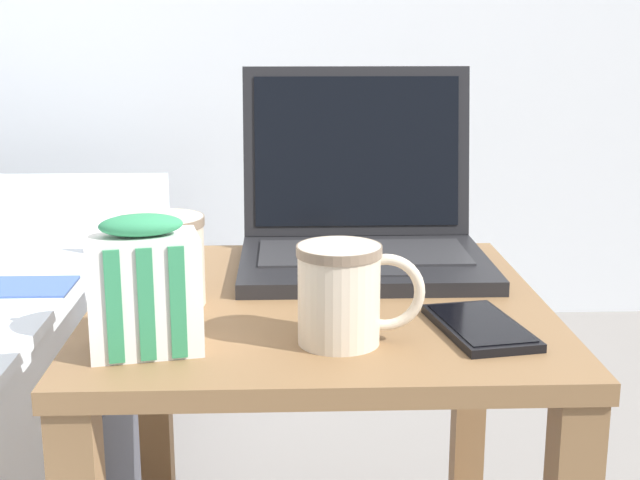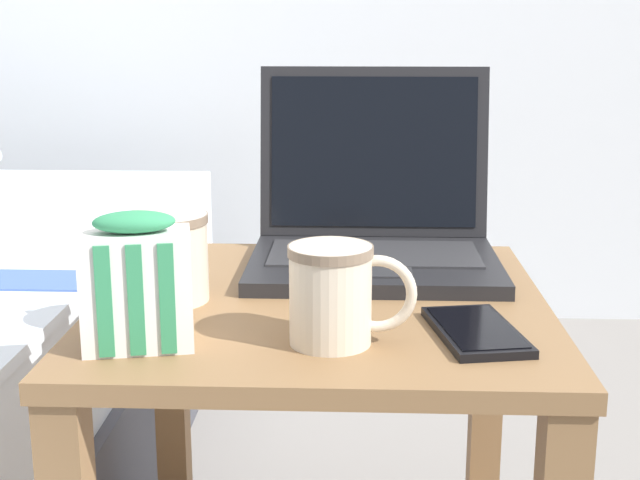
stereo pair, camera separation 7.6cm
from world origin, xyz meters
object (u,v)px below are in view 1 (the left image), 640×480
(mug_front_right, at_px, (160,256))
(snack_bag, at_px, (144,288))
(mug_front_left, at_px, (343,289))
(laptop, at_px, (361,225))
(cell_phone, at_px, (480,327))

(mug_front_right, xyz_separation_m, snack_bag, (0.00, -0.15, 0.01))
(mug_front_left, bearing_deg, laptop, 81.89)
(mug_front_left, relative_size, cell_phone, 0.81)
(mug_front_left, distance_m, mug_front_right, 0.24)
(laptop, distance_m, mug_front_right, 0.30)
(laptop, xyz_separation_m, mug_front_left, (-0.04, -0.31, 0.00))
(laptop, height_order, mug_front_left, laptop)
(snack_bag, bearing_deg, cell_phone, 6.72)
(laptop, distance_m, mug_front_left, 0.32)
(laptop, relative_size, mug_front_left, 2.49)
(mug_front_left, height_order, snack_bag, snack_bag)
(mug_front_left, height_order, cell_phone, mug_front_left)
(laptop, xyz_separation_m, mug_front_right, (-0.24, -0.18, 0.01))
(mug_front_right, height_order, cell_phone, mug_front_right)
(snack_bag, bearing_deg, laptop, 53.75)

